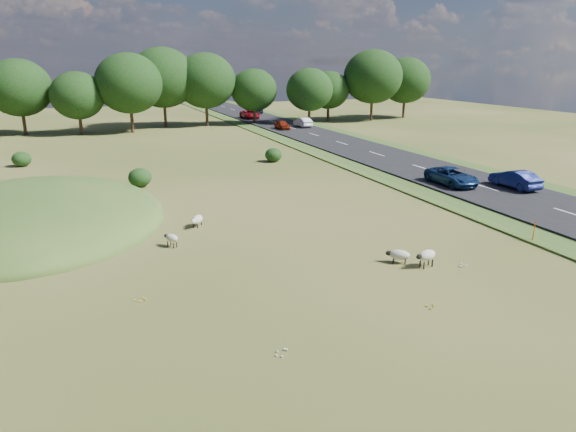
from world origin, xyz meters
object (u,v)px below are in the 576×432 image
object	(u,v)px
marker_post	(534,231)
car_5	(452,176)
sheep_3	(399,255)
sheep_1	(197,220)
car_1	(250,114)
car_2	(303,122)
sheep_2	(426,255)
car_4	(515,179)
sheep_0	(171,238)
car_6	(255,109)
car_0	(282,125)

from	to	relation	value
marker_post	car_5	size ratio (longest dim) A/B	0.25
sheep_3	marker_post	bearing A→B (deg)	-142.35
sheep_1	car_1	xyz separation A→B (m)	(20.81, 55.38, 0.51)
car_2	sheep_1	bearing A→B (deg)	59.19
car_2	car_5	bearing A→B (deg)	84.39
sheep_2	car_4	xyz separation A→B (m)	(15.64, 10.31, 0.33)
sheep_0	car_2	distance (m)	51.61
car_4	car_1	bearing A→B (deg)	-86.08
marker_post	car_6	bearing A→B (deg)	83.89
car_1	car_5	world-z (taller)	car_1
car_1	car_2	world-z (taller)	car_1
marker_post	car_4	size ratio (longest dim) A/B	0.29
sheep_3	car_0	distance (m)	51.01
car_1	sheep_3	bearing A→B (deg)	-101.14
car_6	car_1	bearing A→B (deg)	67.02
sheep_2	marker_post	bearing A→B (deg)	175.03
sheep_3	car_5	size ratio (longest dim) A/B	0.24
sheep_2	car_2	size ratio (longest dim) A/B	0.30
car_4	car_5	bearing A→B (deg)	-35.06
sheep_0	car_2	bearing A→B (deg)	-62.38
car_4	car_5	size ratio (longest dim) A/B	0.88
sheep_1	sheep_3	xyz separation A→B (m)	(8.05, -9.44, -0.02)
sheep_1	car_1	bearing A→B (deg)	-165.70
car_1	car_2	bearing A→B (deg)	-74.94
sheep_1	car_5	bearing A→B (deg)	132.01
sheep_0	car_6	bearing A→B (deg)	-52.91
car_2	sheep_3	bearing A→B (deg)	71.91
sheep_0	car_1	bearing A→B (deg)	-52.69
sheep_3	sheep_0	bearing A→B (deg)	5.23
sheep_0	sheep_1	xyz separation A→B (m)	(2.01, 2.96, -0.05)
marker_post	car_0	size ratio (longest dim) A/B	0.33
sheep_1	car_2	distance (m)	48.04
sheep_1	car_0	xyz separation A→B (m)	(20.81, 39.95, 0.41)
sheep_0	sheep_2	size ratio (longest dim) A/B	0.80
car_0	car_6	size ratio (longest dim) A/B	0.69
car_2	car_1	bearing A→B (deg)	-74.94
sheep_2	sheep_3	xyz separation A→B (m)	(-0.92, 0.94, -0.18)
sheep_0	sheep_2	xyz separation A→B (m)	(10.98, -7.42, 0.11)
sheep_1	sheep_3	bearing A→B (deg)	75.33
sheep_0	sheep_3	xyz separation A→B (m)	(10.05, -6.48, -0.07)
car_0	marker_post	bearing A→B (deg)	-94.74
car_0	car_4	world-z (taller)	car_4
car_0	car_6	bearing A→B (deg)	81.15
sheep_1	car_6	size ratio (longest dim) A/B	0.24
marker_post	sheep_0	world-z (taller)	marker_post
marker_post	car_1	xyz separation A→B (m)	(4.10, 64.88, 0.37)
car_1	car_6	size ratio (longest dim) A/B	0.99
sheep_2	car_2	distance (m)	53.96
sheep_0	sheep_3	size ratio (longest dim) A/B	0.86
marker_post	car_2	world-z (taller)	car_2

